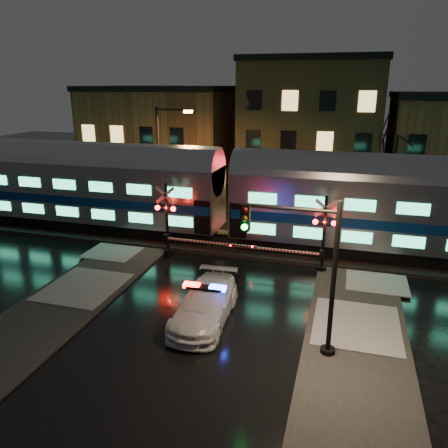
{
  "coord_description": "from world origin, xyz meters",
  "views": [
    {
      "loc": [
        5.6,
        -19.93,
        9.73
      ],
      "look_at": [
        -0.84,
        2.5,
        2.2
      ],
      "focal_mm": 35.0,
      "sensor_mm": 36.0,
      "label": 1
    }
  ],
  "objects_px": {
    "traffic_light": "(307,275)",
    "crossing_signal_left": "(172,227)",
    "streetlight": "(162,156)",
    "crossing_signal_right": "(316,241)",
    "police_car": "(205,304)"
  },
  "relations": [
    {
      "from": "police_car",
      "to": "crossing_signal_right",
      "type": "distance_m",
      "value": 7.73
    },
    {
      "from": "traffic_light",
      "to": "streetlight",
      "type": "bearing_deg",
      "value": 130.28
    },
    {
      "from": "traffic_light",
      "to": "crossing_signal_left",
      "type": "bearing_deg",
      "value": 138.42
    },
    {
      "from": "police_car",
      "to": "streetlight",
      "type": "height_order",
      "value": "streetlight"
    },
    {
      "from": "crossing_signal_left",
      "to": "traffic_light",
      "type": "bearing_deg",
      "value": -42.33
    },
    {
      "from": "crossing_signal_right",
      "to": "crossing_signal_left",
      "type": "bearing_deg",
      "value": 179.98
    },
    {
      "from": "crossing_signal_right",
      "to": "streetlight",
      "type": "xyz_separation_m",
      "value": [
        -11.66,
        6.69,
        2.98
      ]
    },
    {
      "from": "crossing_signal_right",
      "to": "traffic_light",
      "type": "distance_m",
      "value": 7.8
    },
    {
      "from": "police_car",
      "to": "crossing_signal_right",
      "type": "bearing_deg",
      "value": 55.17
    },
    {
      "from": "crossing_signal_left",
      "to": "traffic_light",
      "type": "height_order",
      "value": "traffic_light"
    },
    {
      "from": "traffic_light",
      "to": "police_car",
      "type": "bearing_deg",
      "value": 165.3
    },
    {
      "from": "crossing_signal_right",
      "to": "streetlight",
      "type": "bearing_deg",
      "value": 150.15
    },
    {
      "from": "crossing_signal_right",
      "to": "police_car",
      "type": "bearing_deg",
      "value": -122.32
    },
    {
      "from": "streetlight",
      "to": "crossing_signal_right",
      "type": "bearing_deg",
      "value": -29.85
    },
    {
      "from": "crossing_signal_right",
      "to": "crossing_signal_left",
      "type": "height_order",
      "value": "crossing_signal_left"
    }
  ]
}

